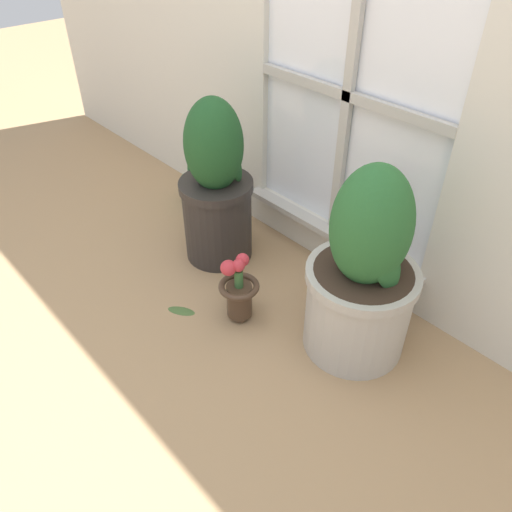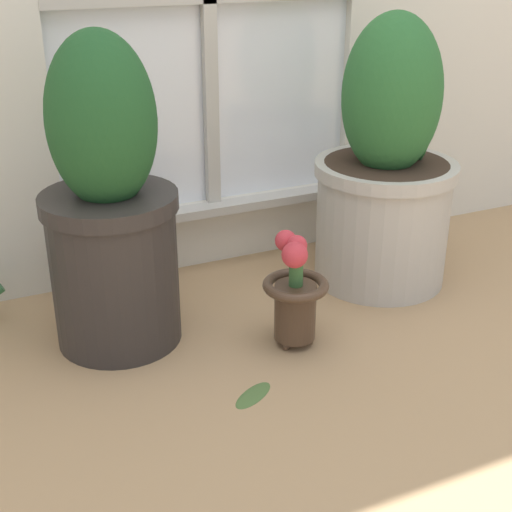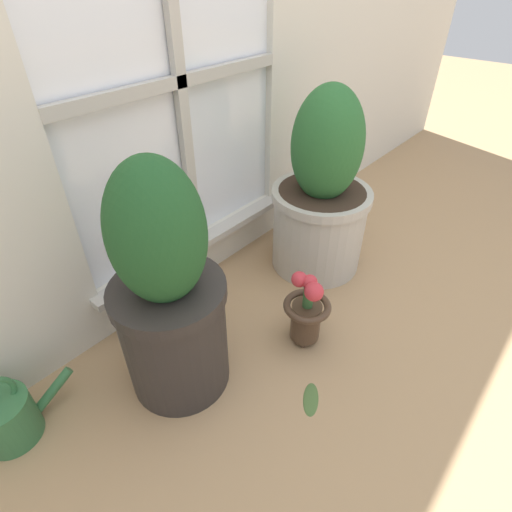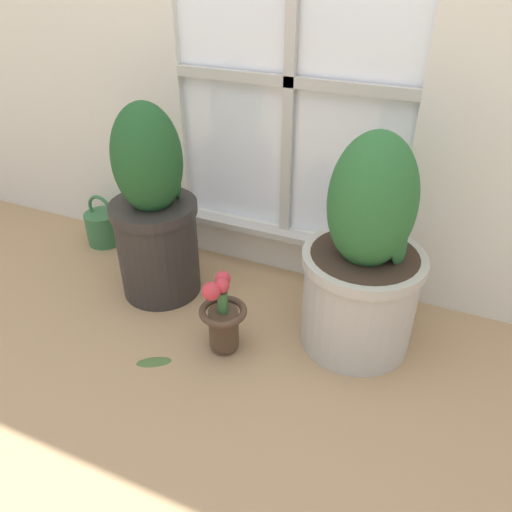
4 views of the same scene
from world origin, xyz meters
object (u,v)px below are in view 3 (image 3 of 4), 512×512
potted_plant_left (169,298)px  flower_vase (307,311)px  potted_plant_right (321,198)px  watering_can (7,417)px

potted_plant_left → flower_vase: 0.45m
potted_plant_right → flower_vase: 0.46m
flower_vase → potted_plant_right: bearing=29.5°
potted_plant_left → flower_vase: bearing=-28.9°
potted_plant_left → watering_can: potted_plant_left is taller
potted_plant_left → flower_vase: (0.36, -0.20, -0.19)m
potted_plant_left → watering_can: bearing=155.2°
potted_plant_right → flower_vase: size_ratio=2.57×
potted_plant_right → watering_can: 1.17m
flower_vase → watering_can: flower_vase is taller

